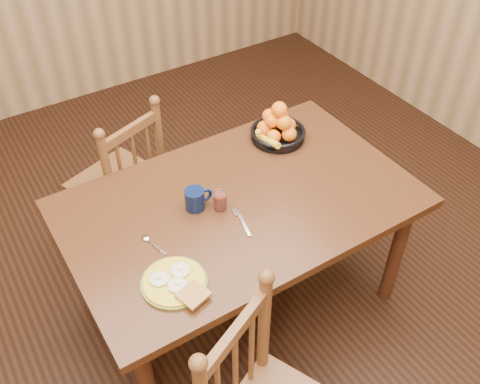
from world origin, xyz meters
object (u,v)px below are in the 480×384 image
breakfast_plate (175,282)px  coffee_mug (196,199)px  fruit_bowl (277,128)px  chair_far (122,182)px  dining_table (240,213)px

breakfast_plate → coffee_mug: 0.44m
fruit_bowl → coffee_mug: bearing=-158.9°
coffee_mug → fruit_bowl: size_ratio=0.46×
chair_far → fruit_bowl: chair_far is taller
chair_far → breakfast_plate: chair_far is taller
dining_table → breakfast_plate: 0.56m
chair_far → breakfast_plate: (-0.15, -1.00, 0.29)m
fruit_bowl → chair_far: bearing=150.2°
dining_table → fruit_bowl: bearing=35.8°
chair_far → coffee_mug: (0.13, -0.66, 0.33)m
chair_far → coffee_mug: bearing=81.1°
coffee_mug → fruit_bowl: bearing=21.1°
breakfast_plate → fruit_bowl: (0.89, 0.58, 0.05)m
breakfast_plate → fruit_bowl: size_ratio=1.03×
breakfast_plate → fruit_bowl: fruit_bowl is taller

